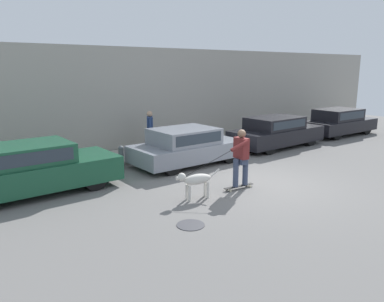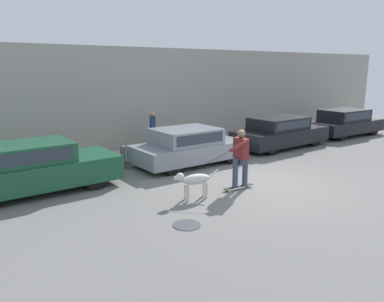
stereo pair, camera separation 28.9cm
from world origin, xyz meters
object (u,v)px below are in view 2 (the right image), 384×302
parked_car_0 (33,168)px  pedestrian_with_bag (153,129)px  fire_hydrant (123,156)px  parked_car_2 (280,133)px  skateboarder (240,156)px  dog (194,180)px  parked_car_3 (345,123)px  parked_car_1 (188,147)px

parked_car_0 → pedestrian_with_bag: bearing=20.2°
fire_hydrant → parked_car_2: bearing=-6.7°
parked_car_0 → skateboarder: skateboarder is taller
parked_car_0 → skateboarder: 5.55m
parked_car_0 → fire_hydrant: bearing=14.1°
dog → parked_car_0: bearing=-34.6°
parked_car_2 → parked_car_3: size_ratio=1.06×
pedestrian_with_bag → parked_car_1: bearing=-49.8°
parked_car_2 → fire_hydrant: bearing=172.1°
parked_car_0 → skateboarder: bearing=-34.3°
parked_car_2 → dog: bearing=-157.0°
parked_car_3 → dog: size_ratio=3.32×
fire_hydrant → skateboarder: bearing=-66.9°
pedestrian_with_bag → fire_hydrant: (-1.73, -1.02, -0.59)m
parked_car_2 → dog: size_ratio=3.51×
skateboarder → fire_hydrant: (-1.64, 3.85, -0.53)m
parked_car_1 → dog: bearing=-123.5°
dog → pedestrian_with_bag: 5.06m
parked_car_3 → skateboarder: size_ratio=1.78×
dog → fire_hydrant: size_ratio=1.59×
parked_car_1 → parked_car_3: parked_car_3 is taller
parked_car_3 → pedestrian_with_bag: (-9.70, 1.82, 0.37)m
skateboarder → pedestrian_with_bag: 4.87m
parked_car_2 → pedestrian_with_bag: size_ratio=2.81×
skateboarder → parked_car_2: bearing=-143.6°
pedestrian_with_bag → dog: bearing=-79.1°
parked_car_1 → dog: parked_car_1 is taller
parked_car_0 → fire_hydrant: 3.10m
parked_car_1 → parked_car_2: bearing=-0.4°
parked_car_3 → pedestrian_with_bag: bearing=171.0°
fire_hydrant → parked_car_3: bearing=-4.0°
fire_hydrant → parked_car_0: bearing=-165.0°
parked_car_0 → parked_car_1: size_ratio=1.12×
parked_car_3 → skateboarder: (-9.79, -3.05, 0.30)m
parked_car_0 → parked_car_3: parked_car_0 is taller
parked_car_3 → pedestrian_with_bag: 9.87m
dog → fire_hydrant: bearing=-78.9°
parked_car_2 → dog: parked_car_2 is taller
pedestrian_with_bag → fire_hydrant: size_ratio=1.99×
parked_car_0 → dog: parked_car_0 is taller
parked_car_2 → pedestrian_with_bag: (-5.02, 1.82, 0.38)m
parked_car_0 → fire_hydrant: parked_car_0 is taller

